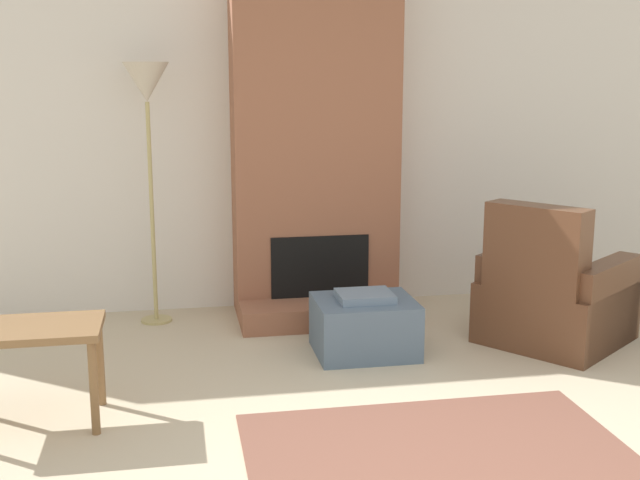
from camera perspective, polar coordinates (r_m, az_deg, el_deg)
The scene contains 7 objects.
wall_back at distance 6.25m, azimuth -0.79°, elevation 7.19°, with size 7.43×0.06×2.60m, color silver.
fireplace at distance 5.99m, azimuth -0.35°, elevation 6.36°, with size 1.22×0.80×2.60m.
ottoman at distance 5.26m, azimuth 3.19°, elevation -6.07°, with size 0.64×0.54×0.41m.
armchair at distance 5.63m, azimuth 16.14°, elevation -4.18°, with size 1.19×1.18×0.98m.
side_table at distance 4.40m, azimuth -20.10°, elevation -6.72°, with size 0.75×0.46×0.53m.
floor_lamp_left at distance 5.82m, azimuth -12.21°, elevation 9.99°, with size 0.32×0.32×1.88m.
area_rug at distance 3.88m, azimuth 9.31°, elevation -15.85°, with size 1.85×1.56×0.01m, color brown.
Camera 1 is at (-1.05, -2.71, 1.79)m, focal length 45.00 mm.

